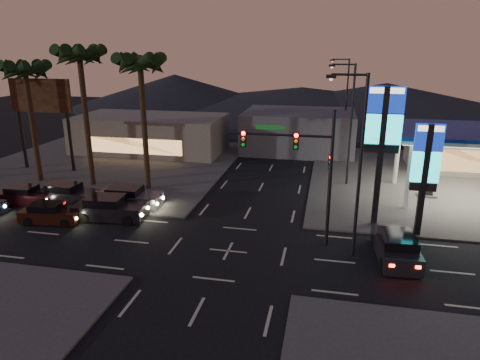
% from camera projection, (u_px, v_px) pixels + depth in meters
% --- Properties ---
extents(ground, '(140.00, 140.00, 0.00)m').
position_uv_depth(ground, '(228.00, 251.00, 24.58)').
color(ground, black).
rests_on(ground, ground).
extents(corner_lot_ne, '(24.00, 24.00, 0.12)m').
position_uv_depth(corner_lot_ne, '(454.00, 184.00, 36.38)').
color(corner_lot_ne, '#47443F').
rests_on(corner_lot_ne, ground).
extents(corner_lot_nw, '(24.00, 24.00, 0.12)m').
position_uv_depth(corner_lot_nw, '(109.00, 164.00, 42.64)').
color(corner_lot_nw, '#47443F').
rests_on(corner_lot_nw, ground).
extents(gas_station, '(12.20, 8.20, 5.47)m').
position_uv_depth(gas_station, '(479.00, 135.00, 31.15)').
color(gas_station, silver).
rests_on(gas_station, ground).
extents(convenience_store, '(10.00, 6.00, 4.00)m').
position_uv_depth(convenience_store, '(466.00, 150.00, 40.08)').
color(convenience_store, '#726B5B').
rests_on(convenience_store, ground).
extents(pylon_sign_tall, '(2.20, 0.35, 9.00)m').
position_uv_depth(pylon_sign_tall, '(383.00, 129.00, 26.15)').
color(pylon_sign_tall, black).
rests_on(pylon_sign_tall, ground).
extents(pylon_sign_short, '(1.60, 0.35, 7.00)m').
position_uv_depth(pylon_sign_short, '(426.00, 163.00, 25.24)').
color(pylon_sign_short, black).
rests_on(pylon_sign_short, ground).
extents(traffic_signal_mast, '(6.10, 0.39, 8.00)m').
position_uv_depth(traffic_signal_mast, '(300.00, 158.00, 24.14)').
color(traffic_signal_mast, black).
rests_on(traffic_signal_mast, ground).
extents(pedestal_signal, '(0.32, 0.39, 4.30)m').
position_uv_depth(pedestal_signal, '(330.00, 174.00, 29.16)').
color(pedestal_signal, black).
rests_on(pedestal_signal, ground).
extents(streetlight_near, '(2.14, 0.25, 10.00)m').
position_uv_depth(streetlight_near, '(357.00, 156.00, 22.48)').
color(streetlight_near, black).
rests_on(streetlight_near, ground).
extents(streetlight_mid, '(2.14, 0.25, 10.00)m').
position_uv_depth(streetlight_mid, '(349.00, 118.00, 34.62)').
color(streetlight_mid, black).
rests_on(streetlight_mid, ground).
extents(streetlight_far, '(2.14, 0.25, 10.00)m').
position_uv_depth(streetlight_far, '(345.00, 98.00, 47.70)').
color(streetlight_far, black).
rests_on(streetlight_far, ground).
extents(palm_a, '(4.41, 4.41, 10.86)m').
position_uv_depth(palm_a, '(141.00, 72.00, 32.40)').
color(palm_a, black).
rests_on(palm_a, ground).
extents(palm_b, '(4.41, 4.41, 11.46)m').
position_uv_depth(palm_b, '(80.00, 64.00, 33.21)').
color(palm_b, black).
rests_on(palm_b, ground).
extents(palm_c, '(4.41, 4.41, 10.26)m').
position_uv_depth(palm_c, '(26.00, 77.00, 34.52)').
color(palm_c, black).
rests_on(palm_c, ground).
extents(billboard, '(6.00, 0.30, 8.50)m').
position_uv_depth(billboard, '(41.00, 103.00, 38.84)').
color(billboard, black).
rests_on(billboard, ground).
extents(building_far_west, '(16.00, 8.00, 4.00)m').
position_uv_depth(building_far_west, '(151.00, 134.00, 47.27)').
color(building_far_west, '#726B5B').
rests_on(building_far_west, ground).
extents(building_far_mid, '(12.00, 9.00, 4.40)m').
position_uv_depth(building_far_mid, '(299.00, 131.00, 47.82)').
color(building_far_mid, '#4C4C51').
rests_on(building_far_mid, ground).
extents(hill_left, '(40.00, 40.00, 6.00)m').
position_uv_depth(hill_left, '(175.00, 90.00, 84.62)').
color(hill_left, black).
rests_on(hill_left, ground).
extents(hill_right, '(50.00, 50.00, 5.00)m').
position_uv_depth(hill_right, '(386.00, 97.00, 76.95)').
color(hill_right, black).
rests_on(hill_right, ground).
extents(hill_center, '(60.00, 60.00, 4.00)m').
position_uv_depth(hill_center, '(302.00, 98.00, 80.03)').
color(hill_center, black).
rests_on(hill_center, ground).
extents(car_lane_a_front, '(5.02, 2.40, 1.59)m').
position_uv_depth(car_lane_a_front, '(110.00, 209.00, 28.96)').
color(car_lane_a_front, black).
rests_on(car_lane_a_front, ground).
extents(car_lane_a_mid, '(4.16, 2.05, 1.32)m').
position_uv_depth(car_lane_a_mid, '(51.00, 213.00, 28.49)').
color(car_lane_a_mid, black).
rests_on(car_lane_a_mid, ground).
extents(car_lane_b_front, '(4.83, 2.18, 1.55)m').
position_uv_depth(car_lane_b_front, '(129.00, 198.00, 31.06)').
color(car_lane_b_front, slate).
rests_on(car_lane_b_front, ground).
extents(car_lane_b_mid, '(4.57, 2.10, 1.46)m').
position_uv_depth(car_lane_b_mid, '(67.00, 194.00, 32.04)').
color(car_lane_b_mid, black).
rests_on(car_lane_b_mid, ground).
extents(car_lane_b_rear, '(4.16, 1.93, 1.33)m').
position_uv_depth(car_lane_b_rear, '(25.00, 195.00, 31.89)').
color(car_lane_b_rear, black).
rests_on(car_lane_b_rear, ground).
extents(suv_station, '(2.29, 4.78, 1.55)m').
position_uv_depth(suv_station, '(396.00, 247.00, 23.49)').
color(suv_station, black).
rests_on(suv_station, ground).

